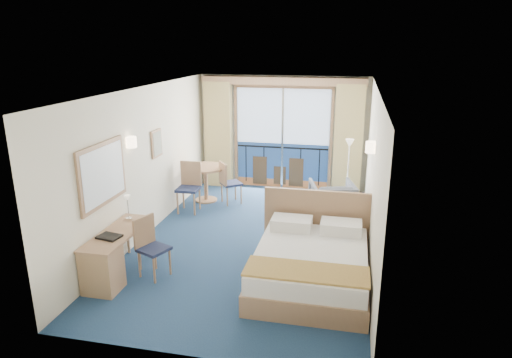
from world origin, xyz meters
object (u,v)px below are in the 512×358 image
nightstand (355,229)px  round_table (206,175)px  floor_lamp (349,156)px  desk_chair (150,243)px  table_chair_b (190,184)px  armchair (332,200)px  desk (106,263)px  table_chair_a (228,180)px  bed (311,263)px

nightstand → round_table: round_table is taller
floor_lamp → nightstand: bearing=-84.7°
desk_chair → table_chair_b: bearing=30.7°
armchair → desk: 4.56m
armchair → table_chair_b: (-2.96, -0.14, 0.20)m
armchair → desk_chair: desk_chair is taller
floor_lamp → table_chair_a: size_ratio=1.56×
floor_lamp → desk: (-3.32, -4.30, -0.73)m
bed → table_chair_b: bed is taller
desk_chair → table_chair_a: (0.29, 3.35, 0.01)m
armchair → desk_chair: size_ratio=0.92×
round_table → table_chair_b: size_ratio=0.85×
nightstand → desk_chair: desk_chair is taller
nightstand → table_chair_a: bearing=150.8°
round_table → nightstand: bearing=-26.2°
nightstand → table_chair_b: bearing=164.3°
bed → table_chair_a: 3.76m
floor_lamp → table_chair_b: floor_lamp is taller
desk → desk_chair: (0.47, 0.48, 0.14)m
bed → desk_chair: size_ratio=2.30×
round_table → table_chair_a: size_ratio=0.94×
floor_lamp → desk: bearing=-127.7°
armchair → floor_lamp: size_ratio=0.58×
table_chair_a → bed: bearing=177.6°
nightstand → desk_chair: size_ratio=0.58×
nightstand → floor_lamp: 2.18m
floor_lamp → desk: 5.48m
round_table → desk: bearing=-93.3°
desk → table_chair_b: 3.27m
armchair → floor_lamp: 1.19m
bed → round_table: 4.15m
armchair → round_table: (-2.82, 0.52, 0.21)m
armchair → nightstand: bearing=98.1°
desk → round_table: (0.23, 3.91, 0.22)m
armchair → table_chair_a: 2.33m
bed → round_table: (-2.67, 3.17, 0.29)m
bed → desk_chair: bearing=-173.7°
desk_chair → table_chair_a: bearing=18.0°
desk_chair → armchair: bearing=-18.6°
table_chair_a → table_chair_b: (-0.67, -0.57, 0.06)m
floor_lamp → desk_chair: floor_lamp is taller
armchair → desk: size_ratio=0.58×
nightstand → table_chair_b: size_ratio=0.51×
floor_lamp → table_chair_a: (-2.56, -0.47, -0.58)m
table_chair_a → desk_chair: bearing=138.0°
bed → table_chair_a: bed is taller
desk → round_table: round_table is taller
bed → desk_chair: 2.45m
floor_lamp → round_table: floor_lamp is taller
table_chair_b → bed: bearing=-43.2°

